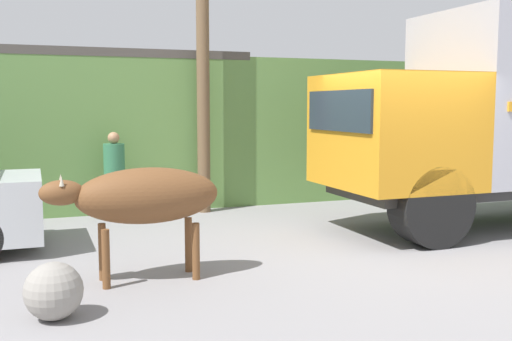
% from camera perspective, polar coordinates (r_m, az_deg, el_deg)
% --- Properties ---
extents(ground_plane, '(60.00, 60.00, 0.00)m').
position_cam_1_polar(ground_plane, '(9.03, 13.43, -6.97)').
color(ground_plane, gray).
extents(hillside_embankment, '(32.00, 5.42, 2.99)m').
position_cam_1_polar(hillside_embankment, '(14.87, -1.00, 4.14)').
color(hillside_embankment, '#608C47').
rests_on(hillside_embankment, ground_plane).
extents(building_backdrop, '(6.01, 2.70, 3.09)m').
position_cam_1_polar(building_backdrop, '(12.70, -15.57, 3.83)').
color(building_backdrop, '#C6B793').
rests_on(building_backdrop, ground_plane).
extents(brown_cow, '(2.02, 0.65, 1.32)m').
position_cam_1_polar(brown_cow, '(7.02, -10.63, -2.50)').
color(brown_cow, brown).
rests_on(brown_cow, ground_plane).
extents(pedestrian_on_hill, '(0.38, 0.38, 1.57)m').
position_cam_1_polar(pedestrian_on_hill, '(11.00, -13.33, -0.16)').
color(pedestrian_on_hill, '#38332D').
rests_on(pedestrian_on_hill, ground_plane).
extents(utility_pole, '(0.90, 0.24, 5.94)m').
position_cam_1_polar(utility_pole, '(11.45, -5.09, 11.42)').
color(utility_pole, brown).
rests_on(utility_pole, ground_plane).
extents(roadside_rock, '(0.56, 0.56, 0.56)m').
position_cam_1_polar(roadside_rock, '(6.11, -18.72, -10.83)').
color(roadside_rock, gray).
rests_on(roadside_rock, ground_plane).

